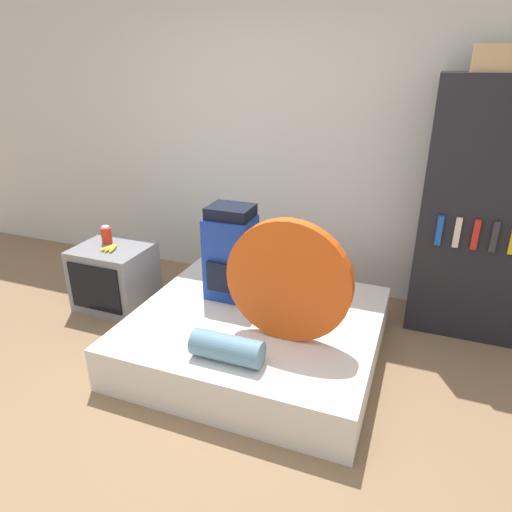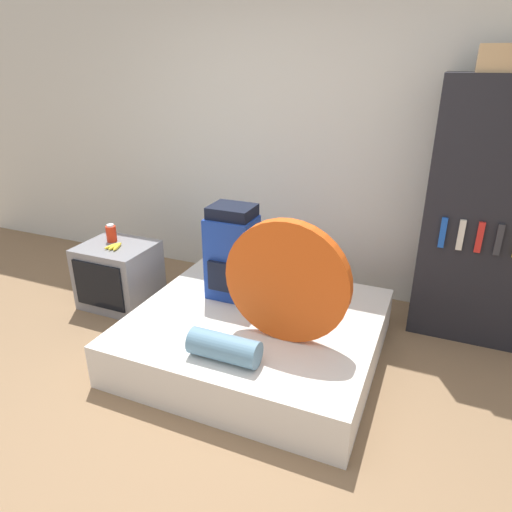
% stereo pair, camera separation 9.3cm
% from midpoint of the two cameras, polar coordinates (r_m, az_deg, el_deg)
% --- Properties ---
extents(ground_plane, '(16.00, 16.00, 0.00)m').
position_cam_midpoint_polar(ground_plane, '(2.82, -9.00, -20.71)').
color(ground_plane, '#846647').
extents(wall_back, '(8.00, 0.05, 2.60)m').
position_cam_midpoint_polar(wall_back, '(4.00, 4.93, 13.90)').
color(wall_back, silver).
rests_on(wall_back, ground_plane).
extents(bed, '(1.66, 1.54, 0.31)m').
position_cam_midpoint_polar(bed, '(3.28, -0.83, -9.76)').
color(bed, silver).
rests_on(bed, ground_plane).
extents(backpack, '(0.34, 0.31, 0.70)m').
position_cam_midpoint_polar(backpack, '(3.32, -3.98, 0.28)').
color(backpack, navy).
rests_on(backpack, bed).
extents(tent_bag, '(0.79, 0.08, 0.79)m').
position_cam_midpoint_polar(tent_bag, '(2.78, 3.11, -3.20)').
color(tent_bag, '#D14C14').
rests_on(tent_bag, bed).
extents(sleeping_roll, '(0.43, 0.16, 0.16)m').
position_cam_midpoint_polar(sleeping_roll, '(2.73, -4.64, -11.41)').
color(sleeping_roll, '#5B849E').
rests_on(sleeping_roll, bed).
extents(television, '(0.59, 0.52, 0.54)m').
position_cam_midpoint_polar(television, '(4.03, -17.86, -2.51)').
color(television, gray).
rests_on(television, ground_plane).
extents(canister, '(0.08, 0.08, 0.15)m').
position_cam_midpoint_polar(canister, '(4.01, -18.82, 2.49)').
color(canister, red).
rests_on(canister, television).
extents(banana_bunch, '(0.12, 0.16, 0.03)m').
position_cam_midpoint_polar(banana_bunch, '(3.87, -18.34, 0.95)').
color(banana_bunch, yellow).
rests_on(banana_bunch, television).
extents(bookshelf, '(0.88, 0.46, 1.88)m').
position_cam_midpoint_polar(bookshelf, '(3.65, 26.08, 4.82)').
color(bookshelf, black).
rests_on(bookshelf, ground_plane).
extents(cardboard_box, '(0.36, 0.31, 0.16)m').
position_cam_midpoint_polar(cardboard_box, '(3.46, 27.82, 21.02)').
color(cardboard_box, tan).
rests_on(cardboard_box, bookshelf).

